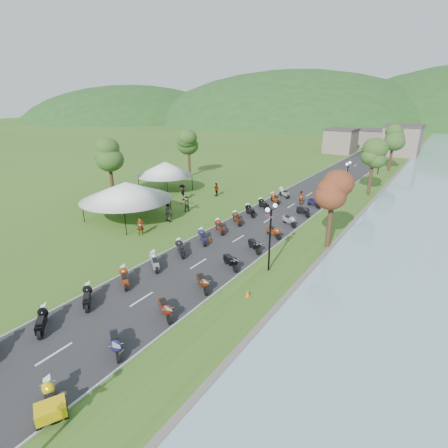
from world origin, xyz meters
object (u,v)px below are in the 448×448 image
Objects in this scene: yellow_trike at (50,401)px; pedestrian_a at (141,235)px; pedestrian_c at (183,200)px; vendor_tent_main at (127,201)px; pedestrian_b at (169,221)px.

pedestrian_a is (-11.06, 15.78, -0.50)m from yellow_trike.
pedestrian_c is at bearing 67.42° from pedestrian_a.
pedestrian_a is at bearing -27.26° from yellow_trike.
vendor_tent_main is 5.30m from pedestrian_a.
pedestrian_b is at bearing 26.01° from vendor_tent_main.
pedestrian_a is at bearing -27.90° from pedestrian_c.
pedestrian_c is (-15.19, 26.83, -0.50)m from yellow_trike.
vendor_tent_main is 3.30× the size of pedestrian_b.
pedestrian_c is at bearing -51.42° from pedestrian_b.
pedestrian_c reaches higher than pedestrian_a.
yellow_trike is 23.12m from pedestrian_b.
yellow_trike is at bearing -98.08° from pedestrian_a.
yellow_trike is 23.83m from vendor_tent_main.
pedestrian_c reaches higher than pedestrian_b.
vendor_tent_main is at bearing 35.78° from pedestrian_b.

